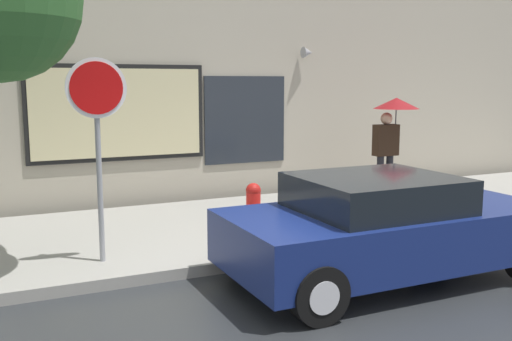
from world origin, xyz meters
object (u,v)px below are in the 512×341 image
pedestrian_with_umbrella (392,121)px  fire_hydrant (253,210)px  parked_car (385,228)px  stop_sign (97,119)px

pedestrian_with_umbrella → fire_hydrant: bearing=-158.3°
fire_hydrant → pedestrian_with_umbrella: pedestrian_with_umbrella is taller
parked_car → pedestrian_with_umbrella: pedestrian_with_umbrella is taller
fire_hydrant → stop_sign: stop_sign is taller
parked_car → stop_sign: (-3.18, 1.76, 1.34)m
fire_hydrant → pedestrian_with_umbrella: size_ratio=0.40×
fire_hydrant → stop_sign: size_ratio=0.31×
parked_car → pedestrian_with_umbrella: bearing=51.3°
fire_hydrant → pedestrian_with_umbrella: bearing=21.7°
parked_car → pedestrian_with_umbrella: size_ratio=2.05×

